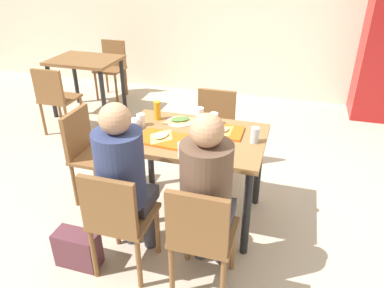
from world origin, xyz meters
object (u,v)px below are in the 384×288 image
(main_table, at_px, (192,148))
(tray_red_near, at_px, (162,139))
(chair_left_end, at_px, (89,149))
(pizza_slice_a, at_px, (161,136))
(chair_near_right, at_px, (201,233))
(condiment_bottle, at_px, (157,111))
(background_chair_near, at_px, (55,96))
(soda_can, at_px, (255,135))
(background_chair_far, at_px, (112,64))
(chair_far_side, at_px, (214,127))
(pizza_slice_b, at_px, (220,130))
(paper_plate_center, at_px, (180,122))
(plastic_cup_b, at_px, (183,150))
(paper_plate_near_edge, at_px, (206,150))
(pizza_slice_c, at_px, (180,120))
(foil_bundle, at_px, (134,123))
(person_in_brown_jacket, at_px, (207,188))
(tray_red_far, at_px, (220,131))
(handbag, at_px, (78,249))
(plastic_cup_d, at_px, (214,119))
(chair_near_left, at_px, (118,217))
(person_in_red, at_px, (124,174))
(background_table, at_px, (86,68))
(plastic_cup_a, at_px, (200,113))
(plastic_cup_c, at_px, (141,120))

(main_table, bearing_deg, tray_red_near, -145.85)
(chair_left_end, xyz_separation_m, pizza_slice_a, (0.74, -0.12, 0.30))
(chair_near_right, xyz_separation_m, condiment_bottle, (-0.66, 0.98, 0.35))
(background_chair_near, bearing_deg, tray_red_near, -33.18)
(soda_can, relative_size, background_chair_far, 0.14)
(soda_can, bearing_deg, chair_far_side, 122.86)
(pizza_slice_b, distance_m, soda_can, 0.29)
(chair_left_end, relative_size, paper_plate_center, 3.90)
(plastic_cup_b, bearing_deg, paper_plate_near_edge, 39.14)
(pizza_slice_c, distance_m, foil_bundle, 0.40)
(person_in_brown_jacket, distance_m, tray_red_far, 0.75)
(chair_far_side, bearing_deg, handbag, -112.19)
(plastic_cup_d, bearing_deg, chair_near_right, -80.49)
(chair_near_left, height_order, condiment_bottle, condiment_bottle)
(tray_red_near, xyz_separation_m, handbag, (-0.44, -0.65, -0.65))
(chair_far_side, bearing_deg, tray_red_near, -102.44)
(chair_left_end, distance_m, person_in_red, 0.95)
(main_table, height_order, pizza_slice_a, pizza_slice_a)
(background_table, bearing_deg, chair_far_side, -26.82)
(plastic_cup_d, bearing_deg, paper_plate_center, -172.27)
(pizza_slice_b, relative_size, handbag, 0.82)
(chair_near_left, relative_size, chair_near_right, 1.00)
(chair_near_left, bearing_deg, main_table, 69.67)
(tray_red_far, bearing_deg, plastic_cup_a, 137.00)
(chair_far_side, height_order, condiment_bottle, condiment_bottle)
(pizza_slice_a, height_order, pizza_slice_b, same)
(plastic_cup_c, bearing_deg, person_in_red, -76.03)
(soda_can, bearing_deg, person_in_brown_jacket, -107.09)
(background_chair_near, bearing_deg, foil_bundle, -34.95)
(main_table, xyz_separation_m, pizza_slice_b, (0.21, 0.10, 0.13))
(main_table, bearing_deg, paper_plate_center, 128.81)
(chair_far_side, distance_m, plastic_cup_b, 1.15)
(person_in_red, bearing_deg, paper_plate_center, 82.29)
(person_in_red, height_order, background_chair_near, person_in_red)
(plastic_cup_a, xyz_separation_m, background_chair_far, (-2.02, 2.21, -0.32))
(person_in_brown_jacket, bearing_deg, plastic_cup_d, 100.99)
(soda_can, relative_size, foil_bundle, 1.22)
(chair_near_right, distance_m, tray_red_near, 0.85)
(main_table, height_order, soda_can, soda_can)
(background_chair_near, bearing_deg, paper_plate_center, -24.62)
(paper_plate_center, height_order, plastic_cup_d, plastic_cup_d)
(plastic_cup_b, bearing_deg, background_table, 134.20)
(chair_far_side, xyz_separation_m, pizza_slice_c, (-0.17, -0.55, 0.29))
(main_table, xyz_separation_m, background_chair_far, (-2.05, 2.54, -0.16))
(tray_red_far, bearing_deg, foil_bundle, -168.81)
(pizza_slice_a, xyz_separation_m, pizza_slice_c, (0.04, 0.34, -0.01))
(tray_red_far, relative_size, condiment_bottle, 2.25)
(chair_left_end, bearing_deg, person_in_red, -43.31)
(paper_plate_near_edge, distance_m, background_chair_far, 3.55)
(pizza_slice_c, height_order, background_chair_near, background_chair_near)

